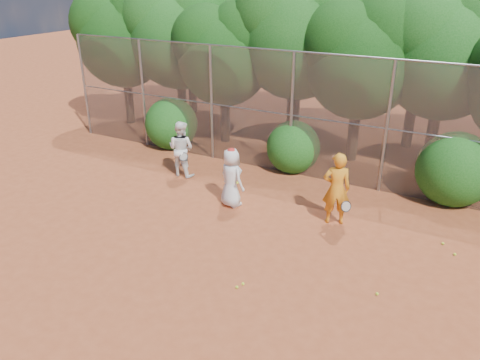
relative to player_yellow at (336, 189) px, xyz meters
The scene contains 22 objects.
ground 3.81m from the player_yellow, 112.25° to the right, with size 80.00×80.00×0.00m, color brown.
fence_back 3.19m from the player_yellow, 120.16° to the left, with size 20.05×0.09×4.03m.
tree_0 12.15m from the player_yellow, 156.83° to the left, with size 4.38×3.81×6.00m.
tree_1 10.29m from the player_yellow, 148.33° to the left, with size 4.64×4.03×6.35m.
tree_2 7.78m from the player_yellow, 142.79° to the left, with size 3.99×3.47×5.47m.
tree_3 7.23m from the player_yellow, 121.45° to the left, with size 4.89×4.26×6.70m.
tree_4 5.63m from the player_yellow, 99.83° to the left, with size 4.19×3.64×5.73m.
tree_5 6.62m from the player_yellow, 73.53° to the left, with size 4.51×3.92×6.17m.
tree_9 12.39m from the player_yellow, 141.42° to the left, with size 4.83×4.20×6.62m.
tree_10 9.50m from the player_yellow, 119.50° to the left, with size 5.15×4.48×7.06m.
tree_11 7.93m from the player_yellow, 84.73° to the left, with size 4.64×4.03×6.35m.
bush_0 7.94m from the player_yellow, 158.59° to the left, with size 2.00×2.00×2.00m, color #144B12.
bush_1 3.76m from the player_yellow, 129.52° to the left, with size 1.80×1.80×1.80m, color #144B12.
bush_2 3.90m from the player_yellow, 48.01° to the left, with size 2.20×2.20×2.20m, color #144B12.
player_yellow is the anchor object (origin of this frame).
player_teen 2.96m from the player_yellow, behind, with size 0.98×0.81×1.75m.
player_white 5.51m from the player_yellow, behind, with size 0.92×0.78×1.85m.
ball_0 3.30m from the player_yellow, 55.66° to the right, with size 0.07×0.07×0.07m, color #C7E629.
ball_1 3.22m from the player_yellow, ahead, with size 0.07×0.07×0.07m, color #C7E629.
ball_2 4.02m from the player_yellow, 103.67° to the right, with size 0.07×0.07×0.07m, color #C7E629.
ball_3 3.85m from the player_yellow, 103.34° to the right, with size 0.07×0.07×0.07m, color #C7E629.
ball_4 2.93m from the player_yellow, ahead, with size 0.07×0.07×0.07m, color #C7E629.
Camera 1 is at (4.39, -7.59, 6.20)m, focal length 35.00 mm.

